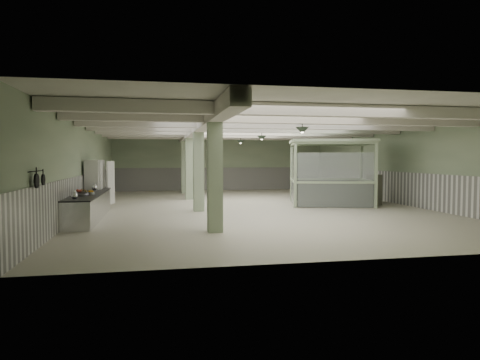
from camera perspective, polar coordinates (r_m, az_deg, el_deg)
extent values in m
plane|color=beige|center=(18.89, 1.77, -3.59)|extent=(20.00, 20.00, 0.00)
cube|color=white|center=(18.82, 1.79, 7.37)|extent=(14.00, 20.00, 0.02)
cube|color=#A5B691|center=(28.60, -2.64, 2.26)|extent=(14.00, 0.02, 3.60)
cube|color=#A5B691|center=(9.28, 15.52, 0.62)|extent=(14.00, 0.02, 3.60)
cube|color=#A5B691|center=(18.53, -19.85, 1.69)|extent=(0.02, 20.00, 3.60)
cube|color=#A5B691|center=(21.42, 20.38, 1.83)|extent=(0.02, 20.00, 3.60)
cube|color=white|center=(18.57, -19.72, -1.55)|extent=(0.05, 19.90, 1.50)
cube|color=white|center=(21.45, 20.27, -0.97)|extent=(0.05, 19.90, 1.50)
cube|color=white|center=(28.61, -2.62, 0.16)|extent=(13.90, 0.05, 1.50)
cube|color=silver|center=(18.41, -5.87, 6.76)|extent=(0.45, 19.90, 0.40)
cube|color=silver|center=(11.63, 10.07, 9.14)|extent=(13.90, 0.35, 0.32)
cube|color=silver|center=(13.98, 6.36, 8.12)|extent=(13.90, 0.35, 0.32)
cube|color=silver|center=(16.38, 3.74, 7.38)|extent=(13.90, 0.35, 0.32)
cube|color=silver|center=(18.80, 1.79, 6.82)|extent=(13.90, 0.35, 0.32)
cube|color=silver|center=(21.24, 0.30, 6.38)|extent=(13.90, 0.35, 0.32)
cube|color=silver|center=(23.70, -0.89, 6.03)|extent=(13.90, 0.35, 0.32)
cube|color=silver|center=(26.16, -1.85, 5.74)|extent=(13.90, 0.35, 0.32)
cube|color=#9DB28F|center=(12.41, -3.38, 1.30)|extent=(0.42, 0.42, 3.60)
cube|color=#9DB28F|center=(17.38, -5.55, 1.78)|extent=(0.42, 0.42, 3.60)
cube|color=#9DB28F|center=(22.36, -6.76, 2.04)|extent=(0.42, 0.42, 3.60)
cube|color=#9DB28F|center=(26.35, -7.40, 2.18)|extent=(0.42, 0.42, 3.60)
cylinder|color=black|center=(11.06, -25.59, 1.06)|extent=(0.02, 1.20, 0.02)
cone|color=#2C3A2C|center=(14.11, 8.30, 6.55)|extent=(0.44, 0.44, 0.22)
cone|color=#2C3A2C|center=(19.38, 2.91, 5.61)|extent=(0.44, 0.44, 0.22)
cone|color=#2C3A2C|center=(24.26, 0.07, 5.08)|extent=(0.44, 0.44, 0.22)
cube|color=silver|center=(16.02, -19.55, -3.36)|extent=(0.92, 5.48, 0.88)
cube|color=black|center=(15.98, -19.58, -1.76)|extent=(0.96, 5.52, 0.04)
cylinder|color=#B2B2B7|center=(15.48, -19.23, -1.71)|extent=(0.25, 0.25, 0.08)
cylinder|color=black|center=(10.92, -25.49, -0.11)|extent=(0.05, 0.34, 0.34)
cylinder|color=black|center=(11.49, -24.76, 0.04)|extent=(0.04, 0.28, 0.28)
cube|color=silver|center=(18.51, -18.74, -0.86)|extent=(0.53, 2.12, 1.94)
cube|color=silver|center=(17.99, -18.01, -0.96)|extent=(0.06, 0.80, 1.84)
cube|color=silver|center=(19.03, -17.26, -0.74)|extent=(0.26, 0.78, 1.84)
cube|color=silver|center=(17.99, -17.89, -0.96)|extent=(0.02, 0.05, 0.30)
cube|color=silver|center=(18.95, -17.53, -0.76)|extent=(0.02, 0.05, 0.30)
cube|color=#ACC19B|center=(18.59, 7.38, 0.69)|extent=(0.15, 0.15, 2.85)
cube|color=#ACC19B|center=(21.44, 6.89, 1.00)|extent=(0.15, 0.15, 2.85)
cube|color=#ACC19B|center=(19.12, 17.68, 0.64)|extent=(0.15, 0.15, 2.85)
cube|color=#ACC19B|center=(21.90, 15.88, 0.95)|extent=(0.15, 0.15, 2.85)
cube|color=#ACC19B|center=(20.19, 12.02, 5.05)|extent=(4.34, 3.93, 0.12)
cube|color=silver|center=(18.83, 12.57, -2.00)|extent=(3.14, 0.87, 1.05)
cube|color=silver|center=(18.77, 12.61, 1.75)|extent=(3.14, 0.87, 1.22)
cube|color=silver|center=(21.65, 11.41, -1.34)|extent=(3.14, 0.87, 1.05)
cube|color=silver|center=(21.59, 11.44, 1.91)|extent=(3.14, 0.87, 1.22)
cube|color=silver|center=(20.06, 7.10, -1.65)|extent=(0.73, 2.58, 1.05)
cube|color=silver|center=(20.00, 7.12, 1.87)|extent=(0.73, 2.58, 1.22)
cube|color=silver|center=(20.55, 16.68, -1.64)|extent=(0.73, 2.58, 1.05)
cube|color=silver|center=(20.49, 16.73, 1.79)|extent=(0.73, 2.58, 1.22)
cube|color=#555547|center=(20.70, 17.44, -1.21)|extent=(0.51, 0.69, 1.40)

